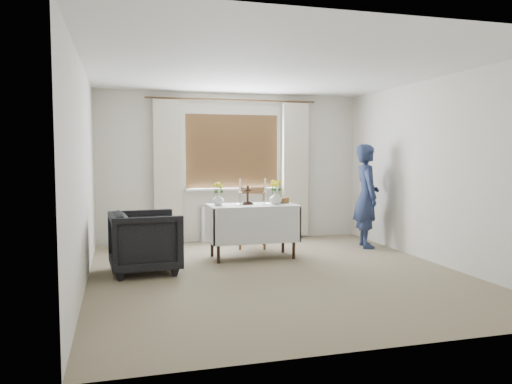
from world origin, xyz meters
TOP-DOWN VIEW (x-y plane):
  - ground at (0.00, 0.00)m, footprint 5.00×5.00m
  - altar_table at (-0.05, 0.98)m, footprint 1.24×0.64m
  - wooden_chair at (0.14, 1.72)m, footprint 0.54×0.54m
  - armchair at (-1.57, 0.49)m, footprint 0.91×0.89m
  - person at (1.90, 1.29)m, footprint 0.51×0.66m
  - radiator at (0.00, 2.42)m, footprint 1.10×0.10m
  - wooden_cross at (-0.11, 1.01)m, footprint 0.15×0.12m
  - candlestick_left at (-0.22, 1.01)m, footprint 0.11×0.11m
  - candlestick_right at (0.14, 0.97)m, footprint 0.14×0.14m
  - flower_vase_left at (-0.53, 1.04)m, footprint 0.19×0.19m
  - flower_vase_right at (0.28, 0.94)m, footprint 0.18×0.18m
  - wicker_basket at (0.42, 1.09)m, footprint 0.29×0.29m

SIDE VIEW (x-z plane):
  - ground at x=0.00m, z-range 0.00..0.00m
  - radiator at x=0.00m, z-range 0.00..0.60m
  - altar_table at x=-0.05m, z-range 0.00..0.76m
  - armchair at x=-1.57m, z-range 0.00..0.77m
  - wooden_chair at x=0.14m, z-range 0.00..0.96m
  - wicker_basket at x=0.42m, z-range 0.76..0.85m
  - person at x=1.90m, z-range 0.00..1.63m
  - flower_vase_left at x=-0.53m, z-range 0.76..0.93m
  - flower_vase_right at x=0.28m, z-range 0.76..0.95m
  - wooden_cross at x=-0.11m, z-range 0.76..1.03m
  - candlestick_left at x=-0.22m, z-range 0.76..1.13m
  - candlestick_right at x=0.14m, z-range 0.76..1.13m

